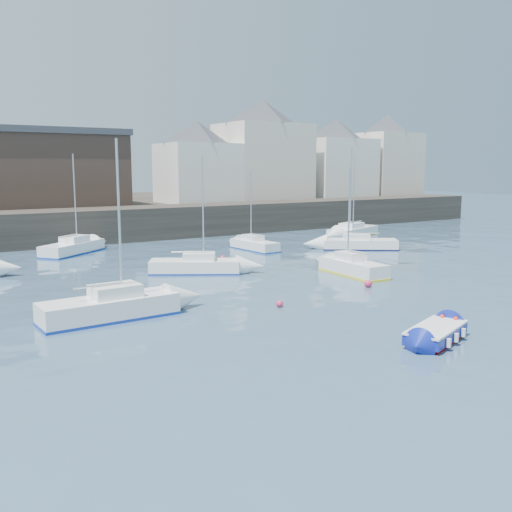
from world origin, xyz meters
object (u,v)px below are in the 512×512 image
sailboat_g (353,231)px  buoy_mid (368,287)px  sailboat_b (195,266)px  sailboat_d (359,244)px  blue_dinghy (436,333)px  sailboat_h (73,247)px  sailboat_a (110,307)px  sailboat_c (352,267)px  buoy_near (280,307)px  buoy_far (223,261)px  sailboat_f (254,245)px

sailboat_g → buoy_mid: bearing=-129.9°
sailboat_b → sailboat_d: size_ratio=0.96×
blue_dinghy → sailboat_g: bearing=53.4°
sailboat_g → sailboat_h: bearing=173.0°
sailboat_a → sailboat_g: sailboat_g is taller
sailboat_d → sailboat_h: 23.11m
sailboat_c → buoy_near: sailboat_c is taller
buoy_near → sailboat_c: bearing=27.1°
blue_dinghy → sailboat_c: size_ratio=0.53×
blue_dinghy → buoy_far: bearing=83.5°
buoy_mid → sailboat_f: bearing=81.7°
sailboat_a → sailboat_c: size_ratio=1.18×
sailboat_h → buoy_far: sailboat_h is taller
sailboat_d → buoy_mid: 15.21m
sailboat_f → sailboat_a: bearing=-138.9°
buoy_mid → buoy_far: bearing=101.4°
sailboat_f → buoy_near: sailboat_f is taller
sailboat_h → sailboat_b: bearing=-70.5°
blue_dinghy → sailboat_f: bearing=73.7°
sailboat_c → sailboat_f: bearing=87.6°
buoy_near → buoy_mid: bearing=9.3°
sailboat_a → buoy_far: bearing=43.3°
sailboat_b → buoy_near: size_ratio=21.37×
sailboat_f → sailboat_d: bearing=-29.4°
sailboat_b → buoy_near: 10.31m
sailboat_g → buoy_near: size_ratio=25.01×
buoy_near → buoy_mid: (6.90, 1.13, 0.00)m
sailboat_c → sailboat_a: bearing=-172.2°
buoy_near → sailboat_a: bearing=164.0°
blue_dinghy → sailboat_f: sailboat_f is taller
blue_dinghy → sailboat_d: 25.37m
sailboat_d → buoy_far: size_ratio=18.47×
sailboat_b → sailboat_f: 10.92m
blue_dinghy → buoy_far: (2.45, 21.50, -0.35)m
sailboat_f → buoy_far: sailboat_f is taller
buoy_near → sailboat_b: bearing=87.0°
sailboat_f → buoy_far: bearing=-145.3°
blue_dinghy → sailboat_h: sailboat_h is taller
sailboat_h → buoy_mid: bearing=-63.6°
sailboat_b → sailboat_c: sailboat_b is taller
sailboat_d → buoy_near: sailboat_d is taller
sailboat_f → buoy_mid: (-2.30, -15.81, -0.45)m
sailboat_f → sailboat_g: 13.46m
buoy_far → sailboat_b: bearing=-139.2°
sailboat_h → buoy_near: (3.91, -22.88, -0.51)m
sailboat_g → buoy_far: (-17.99, -6.06, -0.49)m
blue_dinghy → sailboat_a: bearing=133.6°
buoy_far → sailboat_a: bearing=-136.7°
sailboat_c → buoy_far: bearing=115.1°
buoy_mid → buoy_far: buoy_mid is taller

